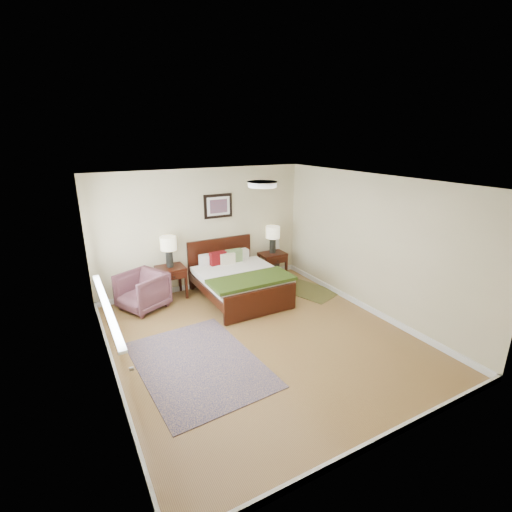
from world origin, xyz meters
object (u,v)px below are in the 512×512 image
object	(u,v)px
bed	(238,276)
lamp_left	(169,246)
rug_persian	(198,364)
nightstand_left	(171,273)
lamp_right	(273,235)
nightstand_right	(273,262)
armchair	(142,291)

from	to	relation	value
bed	lamp_left	xyz separation A→B (m)	(-1.15, 0.69, 0.59)
lamp_left	rug_persian	distance (m)	2.70
nightstand_left	lamp_right	world-z (taller)	lamp_right
nightstand_left	rug_persian	xyz separation A→B (m)	(-0.34, -2.44, -0.51)
nightstand_right	armchair	world-z (taller)	armchair
nightstand_right	lamp_left	xyz separation A→B (m)	(-2.36, 0.01, 0.71)
lamp_left	lamp_right	distance (m)	2.36
bed	nightstand_right	bearing A→B (deg)	29.34
lamp_left	armchair	bearing A→B (deg)	-156.64
nightstand_right	lamp_left	bearing A→B (deg)	179.71
bed	lamp_left	bearing A→B (deg)	148.90
lamp_left	rug_persian	bearing A→B (deg)	-97.97
nightstand_left	armchair	xyz separation A→B (m)	(-0.63, -0.25, -0.16)
nightstand_right	lamp_right	bearing A→B (deg)	90.00
nightstand_right	rug_persian	world-z (taller)	nightstand_right
lamp_left	rug_persian	size ratio (longest dim) A/B	0.27
lamp_right	rug_persian	distance (m)	3.79
bed	lamp_left	size ratio (longest dim) A/B	3.08
nightstand_right	lamp_right	world-z (taller)	lamp_right
nightstand_left	lamp_left	bearing A→B (deg)	90.00
rug_persian	lamp_left	bearing A→B (deg)	78.41
lamp_right	armchair	distance (m)	3.07
bed	rug_persian	size ratio (longest dim) A/B	0.84
lamp_right	armchair	size ratio (longest dim) A/B	0.78
lamp_right	lamp_left	bearing A→B (deg)	180.00
lamp_left	rug_persian	world-z (taller)	lamp_left
lamp_right	armchair	bearing A→B (deg)	-174.84
bed	lamp_right	xyz separation A→B (m)	(1.21, 0.69, 0.52)
lamp_right	rug_persian	size ratio (longest dim) A/B	0.27
nightstand_right	lamp_right	xyz separation A→B (m)	(-0.00, 0.01, 0.64)
lamp_right	nightstand_left	bearing A→B (deg)	-179.47
nightstand_left	nightstand_right	size ratio (longest dim) A/B	1.11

